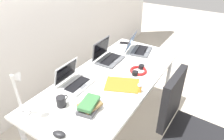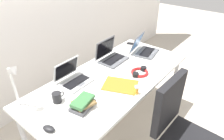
{
  "view_description": "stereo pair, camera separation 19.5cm",
  "coord_description": "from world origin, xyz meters",
  "px_view_note": "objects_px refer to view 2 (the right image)",
  "views": [
    {
      "loc": [
        -1.4,
        -0.88,
        1.84
      ],
      "look_at": [
        0.0,
        0.0,
        0.82
      ],
      "focal_mm": 32.22,
      "sensor_mm": 36.0,
      "label": 1
    },
    {
      "loc": [
        -1.29,
        -1.04,
        1.84
      ],
      "look_at": [
        0.0,
        0.0,
        0.82
      ],
      "focal_mm": 32.22,
      "sensor_mm": 36.0,
      "label": 2
    }
  ],
  "objects_px": {
    "headphones": "(140,72)",
    "paper_folder_far_corner": "(120,85)",
    "laptop_near_mouse": "(144,49)",
    "computer_mouse": "(49,129)",
    "coffee_mug": "(57,97)",
    "pill_bottle": "(137,90)",
    "book_stack": "(83,103)",
    "cell_phone": "(132,44)",
    "laptop_center": "(73,78)",
    "laptop_by_keyboard": "(111,56)",
    "desk_lamp": "(16,88)"
  },
  "relations": [
    {
      "from": "computer_mouse",
      "to": "book_stack",
      "type": "bearing_deg",
      "value": -18.27
    },
    {
      "from": "laptop_by_keyboard",
      "to": "headphones",
      "type": "height_order",
      "value": "laptop_by_keyboard"
    },
    {
      "from": "laptop_center",
      "to": "laptop_by_keyboard",
      "type": "xyz_separation_m",
      "value": [
        0.56,
        -0.0,
        0.0
      ]
    },
    {
      "from": "headphones",
      "to": "computer_mouse",
      "type": "bearing_deg",
      "value": 174.78
    },
    {
      "from": "laptop_near_mouse",
      "to": "coffee_mug",
      "type": "distance_m",
      "value": 1.23
    },
    {
      "from": "paper_folder_far_corner",
      "to": "headphones",
      "type": "bearing_deg",
      "value": -5.12
    },
    {
      "from": "laptop_near_mouse",
      "to": "computer_mouse",
      "type": "bearing_deg",
      "value": -175.43
    },
    {
      "from": "book_stack",
      "to": "paper_folder_far_corner",
      "type": "height_order",
      "value": "book_stack"
    },
    {
      "from": "laptop_near_mouse",
      "to": "computer_mouse",
      "type": "distance_m",
      "value": 1.47
    },
    {
      "from": "computer_mouse",
      "to": "pill_bottle",
      "type": "bearing_deg",
      "value": -34.44
    },
    {
      "from": "laptop_near_mouse",
      "to": "book_stack",
      "type": "bearing_deg",
      "value": -173.45
    },
    {
      "from": "laptop_by_keyboard",
      "to": "headphones",
      "type": "relative_size",
      "value": 1.51
    },
    {
      "from": "pill_bottle",
      "to": "paper_folder_far_corner",
      "type": "distance_m",
      "value": 0.19
    },
    {
      "from": "paper_folder_far_corner",
      "to": "cell_phone",
      "type": "bearing_deg",
      "value": 27.62
    },
    {
      "from": "cell_phone",
      "to": "headphones",
      "type": "xyz_separation_m",
      "value": [
        -0.55,
        -0.47,
        0.01
      ]
    },
    {
      "from": "laptop_near_mouse",
      "to": "headphones",
      "type": "relative_size",
      "value": 1.64
    },
    {
      "from": "laptop_center",
      "to": "cell_phone",
      "type": "relative_size",
      "value": 2.16
    },
    {
      "from": "cell_phone",
      "to": "coffee_mug",
      "type": "distance_m",
      "value": 1.36
    },
    {
      "from": "computer_mouse",
      "to": "cell_phone",
      "type": "relative_size",
      "value": 0.71
    },
    {
      "from": "paper_folder_far_corner",
      "to": "coffee_mug",
      "type": "xyz_separation_m",
      "value": [
        -0.51,
        0.27,
        0.04
      ]
    },
    {
      "from": "headphones",
      "to": "coffee_mug",
      "type": "distance_m",
      "value": 0.85
    },
    {
      "from": "headphones",
      "to": "paper_folder_far_corner",
      "type": "xyz_separation_m",
      "value": [
        -0.29,
        0.03,
        -0.01
      ]
    },
    {
      "from": "desk_lamp",
      "to": "book_stack",
      "type": "distance_m",
      "value": 0.51
    },
    {
      "from": "laptop_center",
      "to": "desk_lamp",
      "type": "bearing_deg",
      "value": 174.47
    },
    {
      "from": "laptop_near_mouse",
      "to": "paper_folder_far_corner",
      "type": "height_order",
      "value": "laptop_near_mouse"
    },
    {
      "from": "desk_lamp",
      "to": "laptop_by_keyboard",
      "type": "xyz_separation_m",
      "value": [
        1.07,
        -0.05,
        -0.15
      ]
    },
    {
      "from": "laptop_near_mouse",
      "to": "cell_phone",
      "type": "relative_size",
      "value": 2.58
    },
    {
      "from": "computer_mouse",
      "to": "paper_folder_far_corner",
      "type": "bearing_deg",
      "value": -20.89
    },
    {
      "from": "coffee_mug",
      "to": "cell_phone",
      "type": "bearing_deg",
      "value": 7.18
    },
    {
      "from": "coffee_mug",
      "to": "pill_bottle",
      "type": "bearing_deg",
      "value": -42.1
    },
    {
      "from": "laptop_center",
      "to": "coffee_mug",
      "type": "relative_size",
      "value": 2.6
    },
    {
      "from": "coffee_mug",
      "to": "laptop_near_mouse",
      "type": "bearing_deg",
      "value": -3.98
    },
    {
      "from": "desk_lamp",
      "to": "book_stack",
      "type": "relative_size",
      "value": 1.84
    },
    {
      "from": "book_stack",
      "to": "coffee_mug",
      "type": "relative_size",
      "value": 1.93
    },
    {
      "from": "laptop_center",
      "to": "pill_bottle",
      "type": "relative_size",
      "value": 3.72
    },
    {
      "from": "laptop_center",
      "to": "paper_folder_far_corner",
      "type": "xyz_separation_m",
      "value": [
        0.23,
        -0.38,
        -0.04
      ]
    },
    {
      "from": "book_stack",
      "to": "cell_phone",
      "type": "bearing_deg",
      "value": 16.99
    },
    {
      "from": "cell_phone",
      "to": "laptop_near_mouse",
      "type": "bearing_deg",
      "value": -135.43
    },
    {
      "from": "laptop_center",
      "to": "laptop_near_mouse",
      "type": "height_order",
      "value": "laptop_near_mouse"
    },
    {
      "from": "pill_bottle",
      "to": "book_stack",
      "type": "distance_m",
      "value": 0.48
    },
    {
      "from": "coffee_mug",
      "to": "laptop_center",
      "type": "bearing_deg",
      "value": 21.49
    },
    {
      "from": "desk_lamp",
      "to": "computer_mouse",
      "type": "height_order",
      "value": "desk_lamp"
    },
    {
      "from": "laptop_by_keyboard",
      "to": "headphones",
      "type": "distance_m",
      "value": 0.41
    },
    {
      "from": "headphones",
      "to": "coffee_mug",
      "type": "bearing_deg",
      "value": 159.63
    },
    {
      "from": "laptop_center",
      "to": "paper_folder_far_corner",
      "type": "bearing_deg",
      "value": -58.34
    },
    {
      "from": "computer_mouse",
      "to": "laptop_near_mouse",
      "type": "bearing_deg",
      "value": -11.06
    },
    {
      "from": "laptop_center",
      "to": "headphones",
      "type": "distance_m",
      "value": 0.66
    },
    {
      "from": "book_stack",
      "to": "paper_folder_far_corner",
      "type": "distance_m",
      "value": 0.43
    },
    {
      "from": "computer_mouse",
      "to": "headphones",
      "type": "distance_m",
      "value": 1.04
    },
    {
      "from": "laptop_near_mouse",
      "to": "computer_mouse",
      "type": "xyz_separation_m",
      "value": [
        -1.46,
        -0.12,
        -0.03
      ]
    }
  ]
}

